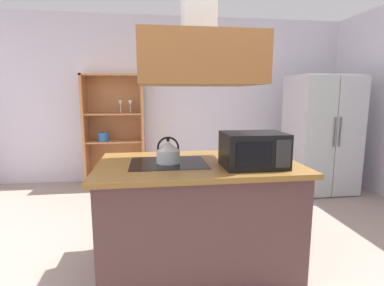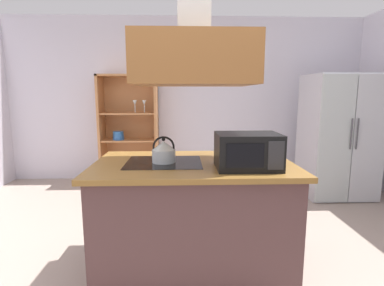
# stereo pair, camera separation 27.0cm
# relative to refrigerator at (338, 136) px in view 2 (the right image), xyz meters

# --- Properties ---
(ground_plane) EXTENTS (7.80, 7.80, 0.00)m
(ground_plane) POSITION_rel_refrigerator_xyz_m (-2.14, -1.97, -0.86)
(ground_plane) COLOR gray
(wall_back) EXTENTS (6.00, 0.12, 2.70)m
(wall_back) POSITION_rel_refrigerator_xyz_m (-2.14, 1.03, 0.49)
(wall_back) COLOR silver
(wall_back) RESTS_ON ground
(kitchen_island) EXTENTS (1.60, 0.97, 0.90)m
(kitchen_island) POSITION_rel_refrigerator_xyz_m (-2.12, -1.73, -0.40)
(kitchen_island) COLOR #4E3332
(kitchen_island) RESTS_ON ground
(range_hood) EXTENTS (0.90, 0.70, 1.19)m
(range_hood) POSITION_rel_refrigerator_xyz_m (-2.12, -1.73, 0.94)
(range_hood) COLOR brown
(refrigerator) EXTENTS (0.90, 0.78, 1.71)m
(refrigerator) POSITION_rel_refrigerator_xyz_m (0.00, 0.00, 0.00)
(refrigerator) COLOR #B4B4BE
(refrigerator) RESTS_ON ground
(dish_cabinet) EXTENTS (0.93, 0.40, 1.75)m
(dish_cabinet) POSITION_rel_refrigerator_xyz_m (-3.07, 0.81, -0.08)
(dish_cabinet) COLOR #B97A47
(dish_cabinet) RESTS_ON ground
(kettle) EXTENTS (0.19, 0.19, 0.21)m
(kettle) POSITION_rel_refrigerator_xyz_m (-2.36, -1.73, 0.13)
(kettle) COLOR silver
(kettle) RESTS_ON kitchen_island
(cutting_board) EXTENTS (0.37, 0.29, 0.02)m
(cutting_board) POSITION_rel_refrigerator_xyz_m (-1.51, -1.48, 0.05)
(cutting_board) COLOR tan
(cutting_board) RESTS_ON kitchen_island
(microwave) EXTENTS (0.46, 0.35, 0.26)m
(microwave) POSITION_rel_refrigerator_xyz_m (-1.73, -1.94, 0.17)
(microwave) COLOR black
(microwave) RESTS_ON kitchen_island
(wine_glass_on_counter) EXTENTS (0.08, 0.08, 0.21)m
(wine_glass_on_counter) POSITION_rel_refrigerator_xyz_m (-1.41, -1.69, 0.20)
(wine_glass_on_counter) COLOR silver
(wine_glass_on_counter) RESTS_ON kitchen_island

